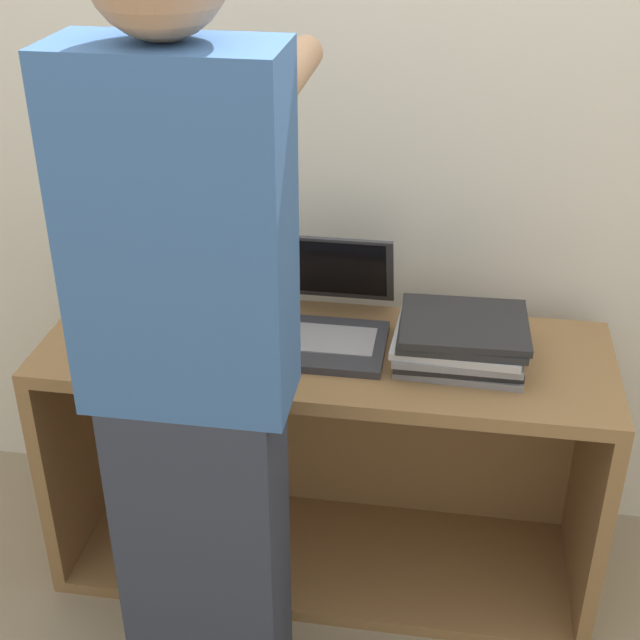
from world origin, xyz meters
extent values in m
plane|color=gray|center=(0.00, 0.00, 0.00)|extent=(12.00, 12.00, 0.00)
cube|color=silver|center=(0.00, 0.59, 1.20)|extent=(8.00, 0.05, 2.40)
cube|color=olive|center=(0.00, 0.24, 0.69)|extent=(1.43, 0.49, 0.04)
cube|color=olive|center=(0.00, 0.24, 0.02)|extent=(1.43, 0.49, 0.04)
cube|color=olive|center=(-0.70, 0.24, 0.35)|extent=(0.04, 0.49, 0.63)
cube|color=olive|center=(0.70, 0.24, 0.35)|extent=(0.04, 0.49, 0.63)
cube|color=olive|center=(0.00, 0.47, 0.35)|extent=(1.36, 0.04, 0.63)
cube|color=#333338|center=(0.00, 0.24, 0.71)|extent=(0.30, 0.25, 0.02)
cube|color=gray|center=(0.00, 0.25, 0.73)|extent=(0.25, 0.14, 0.00)
cube|color=#333338|center=(0.00, 0.43, 0.83)|extent=(0.30, 0.13, 0.23)
cube|color=black|center=(0.00, 0.43, 0.84)|extent=(0.27, 0.11, 0.20)
cube|color=#232326|center=(-0.33, 0.25, 0.71)|extent=(0.31, 0.26, 0.02)
cube|color=gray|center=(-0.33, 0.24, 0.73)|extent=(0.31, 0.27, 0.02)
cube|color=#B7B7BC|center=(-0.34, 0.25, 0.75)|extent=(0.31, 0.26, 0.02)
cube|color=#232326|center=(-0.33, 0.24, 0.77)|extent=(0.31, 0.26, 0.02)
cube|color=slate|center=(-0.34, 0.24, 0.79)|extent=(0.30, 0.26, 0.02)
cube|color=slate|center=(-0.32, 0.24, 0.80)|extent=(0.31, 0.26, 0.02)
cube|color=gray|center=(0.34, 0.25, 0.71)|extent=(0.31, 0.27, 0.02)
cube|color=#232326|center=(0.33, 0.25, 0.73)|extent=(0.31, 0.26, 0.02)
cube|color=gray|center=(0.33, 0.24, 0.75)|extent=(0.30, 0.26, 0.02)
cube|color=#B7B7BC|center=(0.33, 0.24, 0.77)|extent=(0.32, 0.27, 0.02)
cube|color=#232326|center=(0.33, 0.24, 0.79)|extent=(0.30, 0.25, 0.02)
cube|color=#232326|center=(0.34, 0.24, 0.80)|extent=(0.31, 0.26, 0.02)
cube|color=#2D3342|center=(-0.19, -0.23, 0.43)|extent=(0.34, 0.20, 0.86)
cube|color=#38609E|center=(-0.19, -0.23, 1.20)|extent=(0.40, 0.20, 0.68)
cylinder|color=tan|center=(-0.35, 0.03, 1.44)|extent=(0.07, 0.32, 0.07)
cylinder|color=tan|center=(-0.03, 0.03, 1.44)|extent=(0.07, 0.32, 0.07)
cube|color=red|center=(-0.33, 0.18, 0.82)|extent=(0.06, 0.02, 0.01)
camera|label=1|loc=(0.29, -1.64, 1.84)|focal=50.00mm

